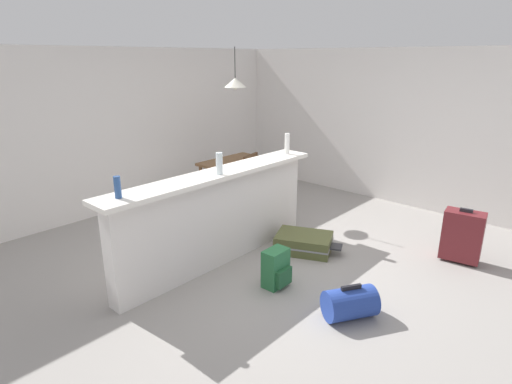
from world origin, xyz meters
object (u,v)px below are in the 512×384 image
(suitcase_upright_maroon, at_px, (462,236))
(suitcase_flat_olive, at_px, (304,243))
(pendant_lamp, at_px, (235,83))
(bottle_clear, at_px, (219,164))
(duffel_bag_blue, at_px, (350,303))
(bottle_white, at_px, (287,144))
(bottle_blue, at_px, (118,187))
(dining_chair_near_partition, at_px, (256,181))
(backpack_green, at_px, (276,269))
(dining_table, at_px, (237,167))

(suitcase_upright_maroon, bearing_deg, suitcase_flat_olive, 123.53)
(pendant_lamp, relative_size, suitcase_flat_olive, 0.72)
(bottle_clear, xyz_separation_m, duffel_bag_blue, (0.08, -1.66, -1.09))
(bottle_clear, height_order, suitcase_upright_maroon, bottle_clear)
(bottle_white, distance_m, duffel_bag_blue, 2.39)
(bottle_blue, relative_size, dining_chair_near_partition, 0.22)
(bottle_clear, xyz_separation_m, bottle_white, (1.31, 0.08, 0.02))
(backpack_green, bearing_deg, dining_table, 53.38)
(dining_table, bearing_deg, bottle_blue, -155.87)
(pendant_lamp, height_order, backpack_green, pendant_lamp)
(bottle_clear, height_order, backpack_green, bottle_clear)
(pendant_lamp, bearing_deg, bottle_clear, -140.13)
(dining_chair_near_partition, bearing_deg, duffel_bag_blue, -120.42)
(pendant_lamp, height_order, suitcase_upright_maroon, pendant_lamp)
(dining_chair_near_partition, bearing_deg, bottle_blue, -164.31)
(bottle_white, distance_m, suitcase_flat_olive, 1.33)
(bottle_white, height_order, dining_chair_near_partition, bottle_white)
(duffel_bag_blue, bearing_deg, dining_table, 62.54)
(bottle_blue, distance_m, backpack_green, 1.83)
(bottle_white, xyz_separation_m, dining_table, (0.35, 1.29, -0.61))
(duffel_bag_blue, bearing_deg, bottle_blue, 125.83)
(pendant_lamp, distance_m, suitcase_upright_maroon, 3.83)
(bottle_white, bearing_deg, duffel_bag_blue, -125.13)
(bottle_white, bearing_deg, bottle_clear, -176.55)
(bottle_blue, bearing_deg, dining_table, 24.13)
(bottle_blue, distance_m, dining_table, 3.16)
(dining_table, xyz_separation_m, pendant_lamp, (0.00, 0.02, 1.33))
(dining_table, bearing_deg, backpack_green, -126.62)
(pendant_lamp, bearing_deg, dining_table, -103.60)
(bottle_clear, height_order, bottle_white, bottle_white)
(bottle_blue, bearing_deg, backpack_green, -35.02)
(backpack_green, bearing_deg, duffel_bag_blue, -88.63)
(bottle_blue, relative_size, bottle_white, 0.75)
(dining_chair_near_partition, distance_m, duffel_bag_blue, 2.95)
(dining_chair_near_partition, height_order, pendant_lamp, pendant_lamp)
(duffel_bag_blue, bearing_deg, backpack_green, 91.37)
(bottle_white, bearing_deg, backpack_green, -145.49)
(bottle_blue, bearing_deg, suitcase_upright_maroon, -34.07)
(bottle_blue, xyz_separation_m, suitcase_flat_olive, (2.14, -0.59, -1.11))
(bottle_blue, bearing_deg, pendant_lamp, 24.42)
(bottle_blue, relative_size, pendant_lamp, 0.32)
(bottle_white, distance_m, suitcase_upright_maroon, 2.42)
(bottle_blue, distance_m, suitcase_upright_maroon, 3.94)
(bottle_clear, bearing_deg, backpack_green, -85.29)
(bottle_white, distance_m, dining_table, 1.47)
(suitcase_flat_olive, relative_size, suitcase_upright_maroon, 1.33)
(suitcase_upright_maroon, bearing_deg, bottle_white, 107.87)
(bottle_clear, relative_size, dining_table, 0.22)
(dining_table, distance_m, suitcase_flat_olive, 2.06)
(bottle_white, relative_size, suitcase_upright_maroon, 0.41)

